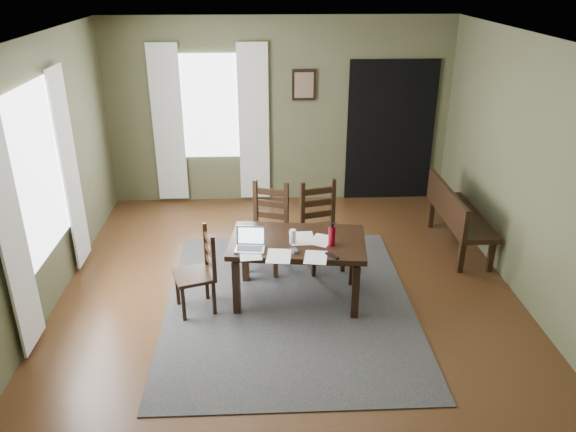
{
  "coord_description": "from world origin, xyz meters",
  "views": [
    {
      "loc": [
        -0.25,
        -5.08,
        3.32
      ],
      "look_at": [
        0.0,
        0.3,
        0.9
      ],
      "focal_mm": 35.0,
      "sensor_mm": 36.0,
      "label": 1
    }
  ],
  "objects_px": {
    "bench": "(456,212)",
    "water_bottle": "(332,235)",
    "dining_table": "(298,247)",
    "laptop": "(250,243)",
    "chair_back_right": "(322,227)",
    "chair_end": "(199,272)",
    "chair_back_left": "(267,228)"
  },
  "relations": [
    {
      "from": "bench",
      "to": "water_bottle",
      "type": "distance_m",
      "value": 2.14
    },
    {
      "from": "dining_table",
      "to": "laptop",
      "type": "distance_m",
      "value": 0.53
    },
    {
      "from": "chair_back_right",
      "to": "bench",
      "type": "xyz_separation_m",
      "value": [
        1.72,
        0.38,
        -0.01
      ]
    },
    {
      "from": "chair_end",
      "to": "chair_back_right",
      "type": "height_order",
      "value": "chair_back_right"
    },
    {
      "from": "chair_end",
      "to": "dining_table",
      "type": "bearing_deg",
      "value": 80.33
    },
    {
      "from": "chair_end",
      "to": "laptop",
      "type": "relative_size",
      "value": 2.8
    },
    {
      "from": "chair_back_right",
      "to": "laptop",
      "type": "height_order",
      "value": "chair_back_right"
    },
    {
      "from": "chair_back_left",
      "to": "laptop",
      "type": "bearing_deg",
      "value": -81.47
    },
    {
      "from": "water_bottle",
      "to": "laptop",
      "type": "bearing_deg",
      "value": -178.97
    },
    {
      "from": "chair_end",
      "to": "chair_back_right",
      "type": "bearing_deg",
      "value": 104.67
    },
    {
      "from": "chair_back_right",
      "to": "water_bottle",
      "type": "distance_m",
      "value": 0.92
    },
    {
      "from": "dining_table",
      "to": "laptop",
      "type": "height_order",
      "value": "laptop"
    },
    {
      "from": "chair_back_left",
      "to": "chair_back_right",
      "type": "bearing_deg",
      "value": 19.67
    },
    {
      "from": "chair_back_left",
      "to": "water_bottle",
      "type": "relative_size",
      "value": 4.21
    },
    {
      "from": "chair_end",
      "to": "laptop",
      "type": "bearing_deg",
      "value": 72.79
    },
    {
      "from": "chair_end",
      "to": "bench",
      "type": "relative_size",
      "value": 0.61
    },
    {
      "from": "water_bottle",
      "to": "dining_table",
      "type": "bearing_deg",
      "value": 158.75
    },
    {
      "from": "chair_back_left",
      "to": "chair_back_right",
      "type": "relative_size",
      "value": 1.0
    },
    {
      "from": "chair_back_right",
      "to": "water_bottle",
      "type": "bearing_deg",
      "value": -104.55
    },
    {
      "from": "chair_back_right",
      "to": "water_bottle",
      "type": "xyz_separation_m",
      "value": [
        0.01,
        -0.86,
        0.32
      ]
    },
    {
      "from": "laptop",
      "to": "water_bottle",
      "type": "distance_m",
      "value": 0.83
    },
    {
      "from": "chair_end",
      "to": "water_bottle",
      "type": "bearing_deg",
      "value": 72.68
    },
    {
      "from": "dining_table",
      "to": "chair_back_right",
      "type": "relative_size",
      "value": 1.45
    },
    {
      "from": "chair_back_left",
      "to": "chair_back_right",
      "type": "xyz_separation_m",
      "value": [
        0.64,
        -0.0,
        0.0
      ]
    },
    {
      "from": "dining_table",
      "to": "chair_end",
      "type": "relative_size",
      "value": 1.67
    },
    {
      "from": "chair_back_right",
      "to": "water_bottle",
      "type": "height_order",
      "value": "chair_back_right"
    },
    {
      "from": "chair_end",
      "to": "chair_back_left",
      "type": "distance_m",
      "value": 1.14
    },
    {
      "from": "bench",
      "to": "water_bottle",
      "type": "xyz_separation_m",
      "value": [
        -1.72,
        -1.24,
        0.33
      ]
    },
    {
      "from": "chair_back_right",
      "to": "dining_table",
      "type": "bearing_deg",
      "value": -129.55
    },
    {
      "from": "chair_end",
      "to": "chair_back_right",
      "type": "xyz_separation_m",
      "value": [
        1.36,
        0.88,
        0.06
      ]
    },
    {
      "from": "dining_table",
      "to": "water_bottle",
      "type": "relative_size",
      "value": 6.12
    },
    {
      "from": "chair_end",
      "to": "chair_back_right",
      "type": "relative_size",
      "value": 0.87
    }
  ]
}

